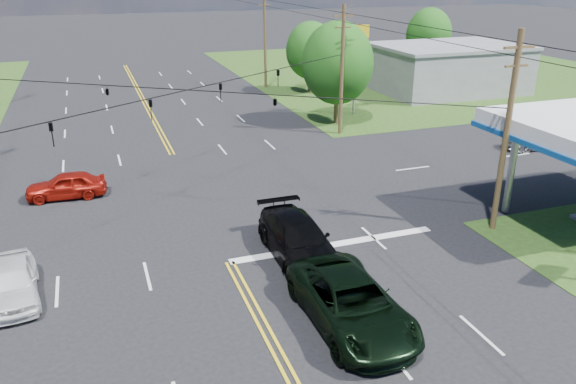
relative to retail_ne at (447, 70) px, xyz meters
name	(u,v)px	position (x,y,z in m)	size (l,w,h in m)	color
ground	(195,197)	(-30.00, -20.00, -2.20)	(280.00, 280.00, 0.00)	black
grass_ne	(423,70)	(5.00, 12.00, -2.20)	(46.00, 48.00, 0.03)	#263C13
stop_bar	(335,245)	(-25.00, -28.00, -2.20)	(10.00, 0.50, 0.02)	silver
retail_ne	(447,70)	(0.00, 0.00, 0.00)	(14.00, 10.00, 4.40)	slate
pole_se	(507,132)	(-17.00, -29.00, 2.72)	(1.60, 0.28, 9.50)	#493A1F
pole_ne	(342,69)	(-17.00, -11.00, 2.72)	(1.60, 0.28, 9.50)	#493A1F
pole_right_far	(265,38)	(-17.00, 8.00, 2.97)	(1.60, 0.28, 10.00)	#493A1F
span_wire_signals	(187,90)	(-30.00, -20.00, 3.80)	(26.00, 18.00, 1.13)	black
power_lines	(191,43)	(-30.00, -22.00, 6.40)	(26.04, 100.00, 0.64)	black
tree_right_a	(338,63)	(-16.00, -8.00, 2.67)	(5.70, 5.70, 8.18)	#493A1F
tree_right_b	(311,50)	(-13.50, 4.00, 2.02)	(4.94, 4.94, 7.09)	#493A1F
tree_far_r	(429,34)	(4.00, 10.00, 2.34)	(5.32, 5.32, 7.63)	#493A1F
pickup_dkgreen	(352,303)	(-27.00, -33.87, -1.32)	(2.94, 6.37, 1.77)	black
suv_black	(298,239)	(-27.00, -28.50, -1.33)	(2.45, 6.02, 1.75)	black
pickup_white	(13,282)	(-38.49, -28.00, -1.45)	(1.77, 4.41, 1.50)	silver
sedan_red	(66,185)	(-36.68, -17.72, -1.48)	(1.71, 4.25, 1.45)	#98140B
sedan_far	(538,137)	(-5.33, -19.00, -1.44)	(2.12, 5.22, 1.52)	#A7A8AC
polesign_ne	(356,46)	(-13.34, -5.80, 3.65)	(2.10, 0.61, 7.59)	#A5A5AA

